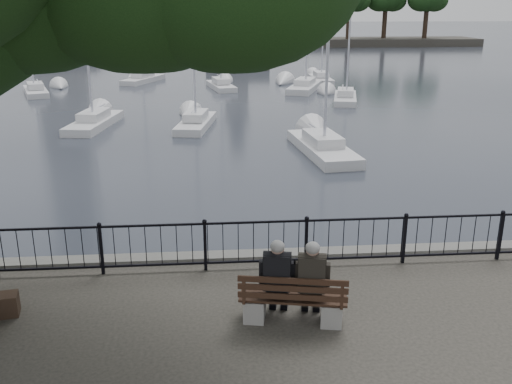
{
  "coord_description": "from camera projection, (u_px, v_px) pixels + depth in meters",
  "views": [
    {
      "loc": [
        -0.86,
        -7.81,
        5.02
      ],
      "look_at": [
        0.0,
        2.5,
        1.6
      ],
      "focal_mm": 40.0,
      "sensor_mm": 36.0,
      "label": 1
    }
  ],
  "objects": [
    {
      "name": "harbor",
      "position": [
        254.0,
        279.0,
        12.02
      ],
      "size": [
        260.0,
        260.0,
        1.2
      ],
      "color": "#555451",
      "rests_on": "ground"
    },
    {
      "name": "railing",
      "position": [
        256.0,
        242.0,
        11.22
      ],
      "size": [
        22.06,
        0.06,
        1.0
      ],
      "color": "black",
      "rests_on": "ground"
    },
    {
      "name": "bench",
      "position": [
        293.0,
        305.0,
        9.36
      ],
      "size": [
        1.82,
        0.85,
        0.93
      ],
      "color": "slate",
      "rests_on": "ground"
    },
    {
      "name": "person_left",
      "position": [
        278.0,
        282.0,
        9.37
      ],
      "size": [
        0.5,
        0.78,
        1.47
      ],
      "color": "black",
      "rests_on": "ground"
    },
    {
      "name": "person_right",
      "position": [
        311.0,
        283.0,
        9.31
      ],
      "size": [
        0.5,
        0.78,
        1.47
      ],
      "color": "black",
      "rests_on": "ground"
    },
    {
      "name": "lion_monument",
      "position": [
        236.0,
        44.0,
        56.04
      ],
      "size": [
        6.07,
        6.07,
        8.94
      ],
      "color": "#555451",
      "rests_on": "ground"
    },
    {
      "name": "sailboat_a",
      "position": [
        94.0,
        121.0,
        29.31
      ],
      "size": [
        2.32,
        5.54,
        10.15
      ],
      "color": "silver",
      "rests_on": "ground"
    },
    {
      "name": "sailboat_b",
      "position": [
        196.0,
        121.0,
        29.23
      ],
      "size": [
        2.18,
        5.1,
        10.24
      ],
      "color": "silver",
      "rests_on": "ground"
    },
    {
      "name": "sailboat_c",
      "position": [
        323.0,
        146.0,
        24.09
      ],
      "size": [
        2.25,
        5.95,
        10.67
      ],
      "color": "silver",
      "rests_on": "ground"
    },
    {
      "name": "sailboat_d",
      "position": [
        345.0,
        97.0,
        36.97
      ],
      "size": [
        2.49,
        5.14,
        9.05
      ],
      "color": "silver",
      "rests_on": "ground"
    },
    {
      "name": "sailboat_e",
      "position": [
        36.0,
        90.0,
        39.87
      ],
      "size": [
        2.97,
        5.16,
        10.15
      ],
      "color": "silver",
      "rests_on": "ground"
    },
    {
      "name": "sailboat_f",
      "position": [
        221.0,
        85.0,
        42.5
      ],
      "size": [
        2.27,
        5.08,
        9.48
      ],
      "color": "silver",
      "rests_on": "ground"
    },
    {
      "name": "sailboat_g",
      "position": [
        321.0,
        78.0,
        46.43
      ],
      "size": [
        1.41,
        4.87,
        8.3
      ],
      "color": "silver",
      "rests_on": "ground"
    },
    {
      "name": "sailboat_h",
      "position": [
        143.0,
        78.0,
        46.08
      ],
      "size": [
        3.3,
        5.35,
        11.72
      ],
      "color": "silver",
      "rests_on": "ground"
    },
    {
      "name": "sailboat_i",
      "position": [
        305.0,
        86.0,
        41.79
      ],
      "size": [
        3.61,
        6.13,
        11.14
      ],
      "color": "silver",
      "rests_on": "ground"
    },
    {
      "name": "far_shore",
      "position": [
        383.0,
        18.0,
        85.3
      ],
      "size": [
        30.0,
        8.6,
        9.18
      ],
      "color": "#2A2824",
      "rests_on": "ground"
    }
  ]
}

